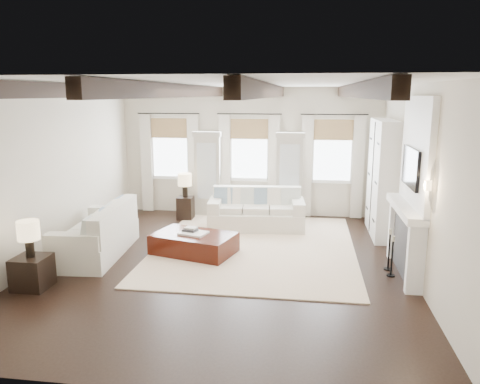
# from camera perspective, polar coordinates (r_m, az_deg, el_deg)

# --- Properties ---
(ground) EXTENTS (7.50, 7.50, 0.00)m
(ground) POSITION_cam_1_polar(r_m,az_deg,el_deg) (8.58, -1.95, -8.81)
(ground) COLOR black
(ground) RESTS_ON ground
(room_shell) EXTENTS (6.54, 7.54, 3.22)m
(room_shell) POSITION_cam_1_polar(r_m,az_deg,el_deg) (8.89, 3.75, 4.48)
(room_shell) COLOR beige
(room_shell) RESTS_ON ground
(area_rug) EXTENTS (3.94, 4.80, 0.02)m
(area_rug) POSITION_cam_1_polar(r_m,az_deg,el_deg) (9.51, 1.83, -6.65)
(area_rug) COLOR beige
(area_rug) RESTS_ON ground
(sofa_back) EXTENTS (2.22, 1.15, 0.92)m
(sofa_back) POSITION_cam_1_polar(r_m,az_deg,el_deg) (10.73, 2.01, -2.45)
(sofa_back) COLOR silver
(sofa_back) RESTS_ON ground
(sofa_left) EXTENTS (1.18, 2.32, 0.96)m
(sofa_left) POSITION_cam_1_polar(r_m,az_deg,el_deg) (9.36, -16.76, -5.00)
(sofa_left) COLOR silver
(sofa_left) RESTS_ON ground
(ottoman) EXTENTS (1.71, 1.32, 0.40)m
(ottoman) POSITION_cam_1_polar(r_m,az_deg,el_deg) (9.11, -5.62, -6.29)
(ottoman) COLOR black
(ottoman) RESTS_ON ground
(tray) EXTENTS (0.58, 0.50, 0.04)m
(tray) POSITION_cam_1_polar(r_m,az_deg,el_deg) (9.02, -5.70, -5.01)
(tray) COLOR white
(tray) RESTS_ON ottoman
(book_lower) EXTENTS (0.30, 0.26, 0.04)m
(book_lower) POSITION_cam_1_polar(r_m,az_deg,el_deg) (9.09, -6.09, -4.62)
(book_lower) COLOR #262628
(book_lower) RESTS_ON tray
(book_upper) EXTENTS (0.26, 0.22, 0.03)m
(book_upper) POSITION_cam_1_polar(r_m,az_deg,el_deg) (9.11, -6.00, -4.37)
(book_upper) COLOR beige
(book_upper) RESTS_ON book_lower
(side_table_front) EXTENTS (0.52, 0.52, 0.52)m
(side_table_front) POSITION_cam_1_polar(r_m,az_deg,el_deg) (8.20, -23.99, -8.94)
(side_table_front) COLOR black
(side_table_front) RESTS_ON ground
(lamp_front) EXTENTS (0.34, 0.34, 0.58)m
(lamp_front) POSITION_cam_1_polar(r_m,az_deg,el_deg) (8.00, -24.39, -4.52)
(lamp_front) COLOR black
(lamp_front) RESTS_ON side_table_front
(side_table_back) EXTENTS (0.37, 0.37, 0.56)m
(side_table_back) POSITION_cam_1_polar(r_m,az_deg,el_deg) (11.58, -6.66, -1.95)
(side_table_back) COLOR black
(side_table_back) RESTS_ON ground
(lamp_back) EXTENTS (0.34, 0.34, 0.58)m
(lamp_back) POSITION_cam_1_polar(r_m,az_deg,el_deg) (11.43, -6.74, 1.33)
(lamp_back) COLOR black
(lamp_back) RESTS_ON side_table_back
(candlestick_near) EXTENTS (0.14, 0.14, 0.71)m
(candlestick_near) POSITION_cam_1_polar(r_m,az_deg,el_deg) (8.36, 18.02, -7.83)
(candlestick_near) COLOR black
(candlestick_near) RESTS_ON ground
(candlestick_far) EXTENTS (0.15, 0.15, 0.74)m
(candlestick_far) POSITION_cam_1_polar(r_m,az_deg,el_deg) (8.64, 17.70, -7.08)
(candlestick_far) COLOR black
(candlestick_far) RESTS_ON ground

